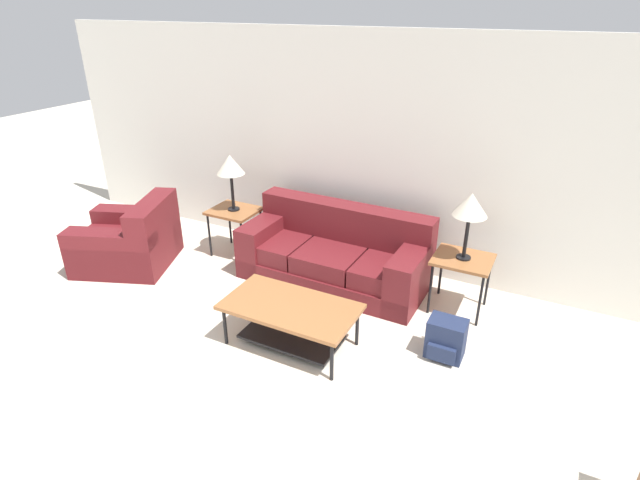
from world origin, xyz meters
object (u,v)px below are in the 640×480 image
armchair (129,242)px  side_table_right (462,264)px  table_lamp_left (230,166)px  backpack (446,339)px  couch (335,256)px  side_table_left (234,214)px  coffee_table (291,315)px  table_lamp_right (471,206)px

armchair → side_table_right: (3.67, 0.78, 0.24)m
table_lamp_left → backpack: 3.05m
couch → side_table_right: bearing=1.5°
couch → armchair: bearing=-162.1°
side_table_left → side_table_right: (2.72, 0.00, 0.00)m
coffee_table → backpack: bearing=20.0°
side_table_right → table_lamp_right: size_ratio=0.87×
table_lamp_left → backpack: table_lamp_left is taller
side_table_left → side_table_right: same height
couch → table_lamp_right: table_lamp_right is taller
table_lamp_right → coffee_table: bearing=-133.7°
coffee_table → table_lamp_left: table_lamp_left is taller
couch → side_table_right: (1.36, 0.04, 0.22)m
side_table_left → table_lamp_left: table_lamp_left is taller
armchair → side_table_right: armchair is taller
backpack → table_lamp_right: bearing=95.5°
side_table_left → table_lamp_left: (0.00, 0.00, 0.60)m
couch → table_lamp_right: (1.36, 0.04, 0.83)m
couch → table_lamp_right: size_ratio=3.04×
coffee_table → side_table_right: bearing=46.3°
coffee_table → table_lamp_left: (-1.51, 1.27, 0.81)m
side_table_left → table_lamp_right: table_lamp_right is taller
coffee_table → side_table_left: 1.98m
side_table_right → table_lamp_left: (-2.72, 0.00, 0.60)m
side_table_right → backpack: bearing=-84.5°
side_table_left → side_table_right: size_ratio=1.00×
coffee_table → couch: bearing=96.9°
side_table_right → backpack: side_table_right is taller
table_lamp_left → coffee_table: bearing=-40.0°
armchair → table_lamp_left: 1.49m
coffee_table → armchair: bearing=168.9°
couch → table_lamp_left: table_lamp_left is taller
table_lamp_right → armchair: bearing=-168.0°
armchair → side_table_left: size_ratio=2.21×
side_table_right → backpack: 0.87m
table_lamp_right → side_table_left: bearing=180.0°
table_lamp_right → backpack: bearing=-84.5°
side_table_left → table_lamp_right: (2.72, 0.00, 0.60)m
table_lamp_right → backpack: 1.24m
side_table_left → coffee_table: bearing=-40.0°
backpack → coffee_table: bearing=-160.0°
armchair → coffee_table: bearing=-11.1°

